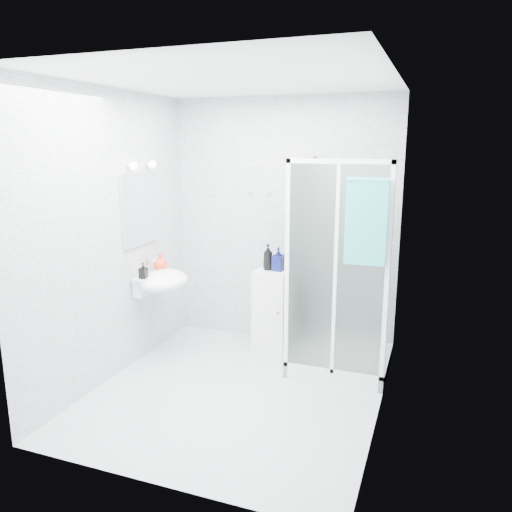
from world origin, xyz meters
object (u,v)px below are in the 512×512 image
at_px(storage_cabinet, 273,310).
at_px(shower_enclosure, 332,324).
at_px(shampoo_bottle_a, 268,257).
at_px(shampoo_bottle_b, 278,259).
at_px(wall_basin, 161,281).
at_px(soap_dispenser_black, 143,271).
at_px(soap_dispenser_orange, 160,262).
at_px(hand_towel, 366,220).

bearing_deg(storage_cabinet, shower_enclosure, -18.12).
relative_size(shampoo_bottle_a, shampoo_bottle_b, 1.12).
xyz_separation_m(shower_enclosure, wall_basin, (-1.66, -0.32, 0.35)).
xyz_separation_m(wall_basin, soap_dispenser_black, (-0.08, -0.19, 0.14)).
xyz_separation_m(storage_cabinet, shampoo_bottle_a, (-0.06, 0.01, 0.56)).
distance_m(shower_enclosure, shampoo_bottle_a, 0.96).
distance_m(storage_cabinet, shampoo_bottle_b, 0.55).
distance_m(storage_cabinet, soap_dispenser_black, 1.40).
bearing_deg(soap_dispenser_orange, shampoo_bottle_b, 22.91).
bearing_deg(wall_basin, soap_dispenser_black, -111.67).
height_order(hand_towel, soap_dispenser_black, hand_towel).
height_order(storage_cabinet, shampoo_bottle_a, shampoo_bottle_a).
distance_m(shower_enclosure, soap_dispenser_black, 1.87).
height_order(hand_towel, shampoo_bottle_a, hand_towel).
distance_m(soap_dispenser_orange, soap_dispenser_black, 0.32).
distance_m(wall_basin, soap_dispenser_orange, 0.22).
bearing_deg(hand_towel, shampoo_bottle_a, 147.51).
height_order(shower_enclosure, shampoo_bottle_b, shower_enclosure).
bearing_deg(hand_towel, shampoo_bottle_b, 144.46).
distance_m(storage_cabinet, shampoo_bottle_a, 0.56).
bearing_deg(storage_cabinet, soap_dispenser_orange, -153.89).
height_order(storage_cabinet, hand_towel, hand_towel).
bearing_deg(hand_towel, wall_basin, 177.54).
distance_m(shampoo_bottle_a, soap_dispenser_orange, 1.10).
bearing_deg(shampoo_bottle_b, shampoo_bottle_a, -178.42).
height_order(shower_enclosure, storage_cabinet, shower_enclosure).
distance_m(wall_basin, storage_cabinet, 1.19).
bearing_deg(soap_dispenser_orange, shampoo_bottle_a, 25.03).
xyz_separation_m(shampoo_bottle_b, soap_dispenser_orange, (-1.11, -0.47, -0.02)).
bearing_deg(wall_basin, storage_cabinet, 30.76).
bearing_deg(shampoo_bottle_b, soap_dispenser_orange, -157.09).
relative_size(shower_enclosure, wall_basin, 3.57).
bearing_deg(shower_enclosure, wall_basin, -169.19).
bearing_deg(shampoo_bottle_a, wall_basin, -146.89).
distance_m(shower_enclosure, soap_dispenser_orange, 1.82).
relative_size(soap_dispenser_orange, soap_dispenser_black, 1.16).
bearing_deg(storage_cabinet, shampoo_bottle_a, 170.10).
bearing_deg(wall_basin, soap_dispenser_orange, 122.21).
bearing_deg(shampoo_bottle_b, soap_dispenser_black, -144.36).
height_order(shower_enclosure, wall_basin, shower_enclosure).
height_order(hand_towel, shampoo_bottle_b, hand_towel).
bearing_deg(wall_basin, hand_towel, -2.46).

